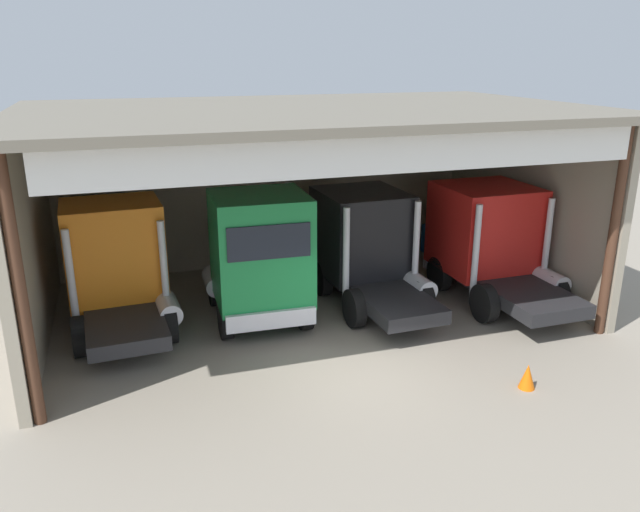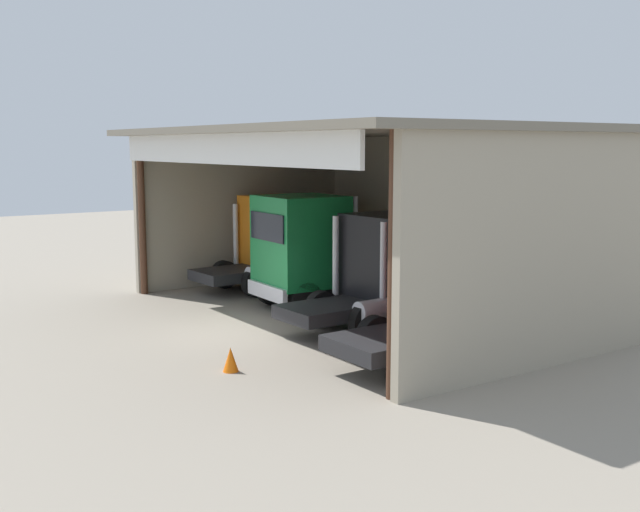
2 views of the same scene
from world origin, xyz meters
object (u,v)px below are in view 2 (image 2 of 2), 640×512
object	(u,v)px
truck_orange_center_right_bay	(273,241)
traffic_cone	(231,360)
truck_green_left_bay	(308,250)
tool_cart	(592,320)
oil_drum	(467,293)
truck_black_right_bay	(389,267)
truck_red_center_bay	(460,288)

from	to	relation	value
truck_orange_center_right_bay	traffic_cone	size ratio (longest dim) A/B	8.01
truck_green_left_bay	tool_cart	size ratio (longest dim) A/B	4.82
truck_orange_center_right_bay	oil_drum	distance (m)	7.22
truck_black_right_bay	traffic_cone	bearing A→B (deg)	-77.92
truck_green_left_bay	oil_drum	size ratio (longest dim) A/B	5.36
tool_cart	truck_green_left_bay	bearing A→B (deg)	-151.10
traffic_cone	truck_red_center_bay	bearing A→B (deg)	66.91
truck_red_center_bay	traffic_cone	size ratio (longest dim) A/B	9.22
truck_orange_center_right_bay	traffic_cone	xyz separation A→B (m)	(8.23, -6.07, -1.44)
truck_orange_center_right_bay	truck_black_right_bay	xyz separation A→B (m)	(6.79, -0.25, -0.03)
truck_black_right_bay	oil_drum	size ratio (longest dim) A/B	5.73
truck_orange_center_right_bay	truck_green_left_bay	world-z (taller)	truck_green_left_bay
truck_orange_center_right_bay	oil_drum	xyz separation A→B (m)	(6.20, 3.47, -1.27)
traffic_cone	tool_cart	bearing A→B (deg)	73.58
truck_black_right_bay	tool_cart	size ratio (longest dim) A/B	5.16
truck_red_center_bay	oil_drum	bearing A→B (deg)	132.43
truck_black_right_bay	truck_red_center_bay	size ratio (longest dim) A/B	1.00
truck_red_center_bay	truck_orange_center_right_bay	bearing A→B (deg)	173.87
oil_drum	tool_cart	xyz separation A→B (m)	(4.78, -0.19, 0.05)
truck_green_left_bay	truck_black_right_bay	world-z (taller)	truck_green_left_bay
truck_orange_center_right_bay	tool_cart	xyz separation A→B (m)	(10.98, 3.28, -1.22)
oil_drum	truck_black_right_bay	bearing A→B (deg)	-81.04
truck_green_left_bay	truck_black_right_bay	xyz separation A→B (m)	(3.28, 0.60, -0.18)
tool_cart	truck_black_right_bay	bearing A→B (deg)	-139.93
tool_cart	traffic_cone	xyz separation A→B (m)	(-2.75, -9.34, -0.22)
truck_black_right_bay	oil_drum	distance (m)	3.96
tool_cart	traffic_cone	bearing A→B (deg)	-106.42
truck_red_center_bay	tool_cart	size ratio (longest dim) A/B	5.16
truck_black_right_bay	traffic_cone	xyz separation A→B (m)	(1.44, -5.82, -1.41)
truck_orange_center_right_bay	oil_drum	world-z (taller)	truck_orange_center_right_bay
truck_orange_center_right_bay	truck_black_right_bay	bearing A→B (deg)	-5.06
truck_black_right_bay	tool_cart	bearing A→B (deg)	38.27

